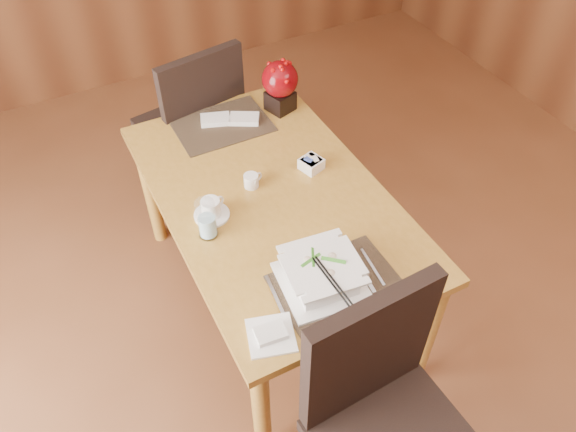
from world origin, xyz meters
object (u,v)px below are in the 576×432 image
near_chair (386,413)px  far_chair (195,121)px  coffee_cup (211,209)px  bread_plate (271,335)px  creamer_jug (251,181)px  dining_table (272,210)px  sugar_caddy (311,164)px  berry_decor (280,83)px  water_glass (207,219)px  soup_setting (322,274)px

near_chair → far_chair: 1.85m
coffee_cup → far_chair: bearing=74.9°
far_chair → bread_plate: bearing=69.5°
creamer_jug → far_chair: size_ratio=0.08×
dining_table → coffee_cup: size_ratio=10.17×
near_chair → far_chair: bearing=86.4°
sugar_caddy → far_chair: size_ratio=0.09×
dining_table → bread_plate: 0.71m
berry_decor → bread_plate: size_ratio=1.66×
sugar_caddy → berry_decor: size_ratio=0.34×
dining_table → water_glass: size_ratio=8.51×
sugar_caddy → soup_setting: bearing=-115.6°
dining_table → far_chair: far_chair is taller
soup_setting → near_chair: (-0.02, -0.47, -0.20)m
creamer_jug → berry_decor: (0.37, 0.45, 0.12)m
sugar_caddy → near_chair: near_chair is taller
soup_setting → water_glass: 0.50m
coffee_cup → near_chair: size_ratio=0.14×
creamer_jug → water_glass: bearing=-158.5°
berry_decor → far_chair: (-0.35, 0.33, -0.32)m
creamer_jug → far_chair: 0.80m
coffee_cup → bread_plate: coffee_cup is taller
coffee_cup → bread_plate: (-0.04, -0.63, -0.03)m
soup_setting → creamer_jug: bearing=96.9°
berry_decor → far_chair: bearing=137.4°
soup_setting → near_chair: bearing=-85.6°
dining_table → soup_setting: size_ratio=4.64×
berry_decor → dining_table: bearing=-120.1°
creamer_jug → sugar_caddy: (0.28, -0.02, -0.00)m
sugar_caddy → far_chair: bearing=108.7°
coffee_cup → creamer_jug: coffee_cup is taller
berry_decor → near_chair: size_ratio=0.24×
coffee_cup → far_chair: (0.23, 0.87, -0.20)m
dining_table → near_chair: 0.99m
water_glass → bread_plate: bearing=-88.5°
sugar_caddy → coffee_cup: bearing=-172.1°
coffee_cup → near_chair: 1.02m
coffee_cup → sugar_caddy: (0.50, 0.07, -0.01)m
dining_table → water_glass: bearing=-164.1°
bread_plate → near_chair: 0.46m
sugar_caddy → bread_plate: size_ratio=0.56×
sugar_caddy → bread_plate: (-0.54, -0.70, -0.02)m
soup_setting → bread_plate: size_ratio=2.05×
coffee_cup → creamer_jug: (0.22, 0.09, -0.01)m
soup_setting → berry_decor: berry_decor is taller
soup_setting → berry_decor: bearing=77.3°
sugar_caddy → near_chair: bearing=-105.6°
coffee_cup → near_chair: near_chair is taller
dining_table → far_chair: bearing=92.6°
far_chair → berry_decor: bearing=127.1°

